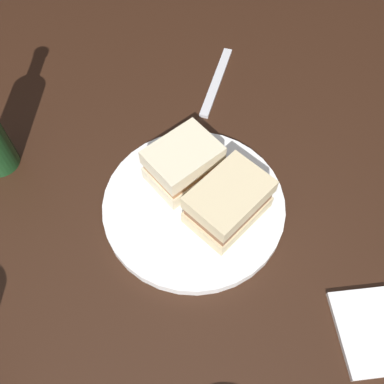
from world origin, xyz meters
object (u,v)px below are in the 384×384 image
object	(u,v)px
plate	(197,205)
sandwich_half_left	(232,202)
napkin	(376,331)
fork	(219,81)
sandwich_half_right	(183,163)

from	to	relation	value
plate	sandwich_half_left	distance (m)	0.07
sandwich_half_left	napkin	distance (m)	0.25
napkin	plate	bearing A→B (deg)	49.20
plate	napkin	bearing A→B (deg)	-130.80
plate	napkin	size ratio (longest dim) A/B	2.50
napkin	fork	xyz separation A→B (m)	(0.46, 0.17, -0.00)
sandwich_half_left	plate	bearing A→B (deg)	66.37
sandwich_half_right	napkin	xyz separation A→B (m)	(-0.24, -0.24, -0.05)
plate	fork	xyz separation A→B (m)	(0.27, -0.05, -0.00)
napkin	fork	bearing A→B (deg)	20.45
sandwich_half_left	sandwich_half_right	distance (m)	0.10
fork	plate	bearing A→B (deg)	-172.65
plate	sandwich_half_left	bearing A→B (deg)	-113.63
plate	fork	world-z (taller)	plate
sandwich_half_left	fork	size ratio (longest dim) A/B	0.75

